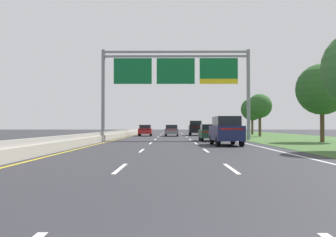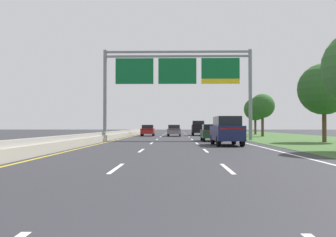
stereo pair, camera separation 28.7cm
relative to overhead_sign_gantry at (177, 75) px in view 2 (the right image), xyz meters
name	(u,v)px [view 2 (the right image)]	position (x,y,z in m)	size (l,w,h in m)	color
ground_plane	(174,140)	(-0.30, -0.61, -6.53)	(220.00, 220.00, 0.00)	#2B2B30
lane_striping	(174,140)	(-0.30, -1.07, -6.52)	(11.96, 106.00, 0.01)	white
grass_verge_right	(316,140)	(13.65, -0.61, -6.52)	(14.00, 110.00, 0.02)	#3D602D
median_barrier_concrete	(108,137)	(-6.90, -0.61, -6.17)	(0.60, 110.00, 0.85)	#A8A399
overhead_sign_gantry	(177,75)	(0.00, 0.00, 0.00)	(15.06, 0.42, 9.16)	gray
pickup_truck_black	(198,128)	(3.22, 18.32, -5.45)	(2.12, 5.44, 2.20)	black
car_navy_right_lane_suv	(227,130)	(3.56, -10.23, -5.43)	(2.03, 4.75, 2.11)	#161E47
car_grey_centre_lane_sedan	(174,130)	(-0.39, 14.11, -5.71)	(1.87, 4.42, 1.57)	slate
car_darkgreen_right_lane_sedan	(211,132)	(3.17, -2.43, -5.71)	(1.85, 4.41, 1.57)	#193D23
car_red_left_lane_sedan	(148,130)	(-4.12, 15.17, -5.71)	(1.91, 4.44, 1.57)	maroon
roadside_tree_mid	(324,89)	(12.65, -5.15, -1.93)	(4.45, 4.45, 6.83)	#4C3823
roadside_tree_far	(262,106)	(11.38, 12.28, -2.46)	(3.23, 3.23, 5.71)	#4C3823
roadside_tree_distant	(255,109)	(12.95, 24.16, -2.36)	(3.74, 3.74, 6.05)	#4C3823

